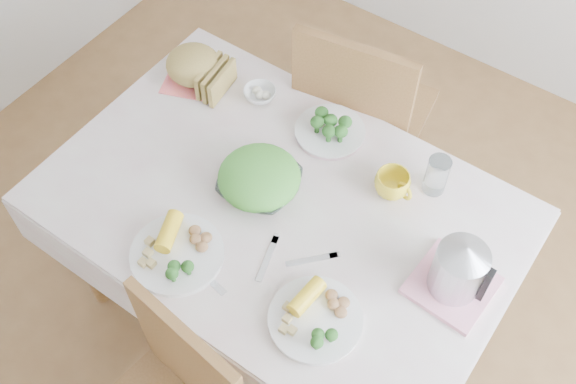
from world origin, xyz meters
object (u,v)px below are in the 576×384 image
Objects in this scene: dining_table at (280,263)px; electric_kettle at (460,267)px; salad_bowl at (260,184)px; yellow_mug at (392,184)px; chair_far at (364,120)px; dinner_plate_right at (315,320)px; dinner_plate_left at (177,255)px.

electric_kettle is at bearing 4.92° from dining_table.
yellow_mug reaches higher than salad_bowl.
chair_far is 1.10m from dinner_plate_right.
yellow_mug is at bearing 117.58° from chair_far.
electric_kettle is at bearing 28.01° from dinner_plate_left.
dining_table is 0.54m from dinner_plate_left.
dinner_plate_left is at bearing -131.93° from electric_kettle.
dining_table is 5.12× the size of dinner_plate_right.
chair_far reaches higher than dinner_plate_left.
chair_far is 4.93× the size of electric_kettle.
salad_bowl is at bearing -146.56° from yellow_mug.
dining_table is 0.78m from electric_kettle.
electric_kettle is at bearing 3.44° from salad_bowl.
salad_bowl is (-0.09, 0.01, 0.42)m from dining_table.
chair_far reaches higher than salad_bowl.
chair_far is 4.14× the size of salad_bowl.
salad_bowl is at bearing 81.12° from dinner_plate_left.
dinner_plate_right is (0.46, 0.06, 0.00)m from dinner_plate_left.
dining_table is at bearing 67.50° from dinner_plate_left.
dinner_plate_left is at bearing 77.09° from chair_far.
chair_far is 1.02m from electric_kettle.
dining_table is at bearing 86.80° from chair_far.
salad_bowl is 0.35m from dinner_plate_left.
dinner_plate_right is (0.40, -0.98, 0.31)m from chair_far.
chair_far is at bearing 155.69° from electric_kettle.
dinner_plate_left is (-0.14, -0.34, 0.40)m from dining_table.
dinner_plate_left is 1.36× the size of electric_kettle.
yellow_mug is (0.27, 0.24, 0.43)m from dining_table.
electric_kettle reaches higher than salad_bowl.
dinner_plate_right is 0.52m from yellow_mug.
dining_table is at bearing -155.02° from electric_kettle.
chair_far reaches higher than yellow_mug.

